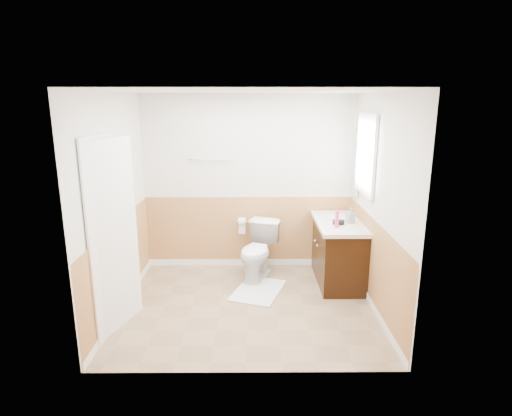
{
  "coord_description": "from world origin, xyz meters",
  "views": [
    {
      "loc": [
        0.07,
        -4.65,
        2.4
      ],
      "look_at": [
        0.1,
        0.25,
        1.15
      ],
      "focal_mm": 29.62,
      "sensor_mm": 36.0,
      "label": 1
    }
  ],
  "objects_px": {
    "lotion_bottle": "(337,219)",
    "soap_dispenser": "(350,215)",
    "vanity_cabinet": "(338,253)",
    "toilet": "(258,251)",
    "bath_mat": "(258,290)"
  },
  "relations": [
    {
      "from": "lotion_bottle",
      "to": "soap_dispenser",
      "type": "xyz_separation_m",
      "value": [
        0.22,
        0.22,
        -0.01
      ]
    },
    {
      "from": "lotion_bottle",
      "to": "soap_dispenser",
      "type": "distance_m",
      "value": 0.31
    },
    {
      "from": "vanity_cabinet",
      "to": "lotion_bottle",
      "type": "height_order",
      "value": "lotion_bottle"
    },
    {
      "from": "toilet",
      "to": "bath_mat",
      "type": "relative_size",
      "value": 0.97
    },
    {
      "from": "toilet",
      "to": "vanity_cabinet",
      "type": "relative_size",
      "value": 0.7
    },
    {
      "from": "bath_mat",
      "to": "soap_dispenser",
      "type": "xyz_separation_m",
      "value": [
        1.2,
        0.25,
        0.94
      ]
    },
    {
      "from": "toilet",
      "to": "soap_dispenser",
      "type": "height_order",
      "value": "soap_dispenser"
    },
    {
      "from": "toilet",
      "to": "bath_mat",
      "type": "distance_m",
      "value": 0.58
    },
    {
      "from": "toilet",
      "to": "lotion_bottle",
      "type": "distance_m",
      "value": 1.21
    },
    {
      "from": "vanity_cabinet",
      "to": "soap_dispenser",
      "type": "xyz_separation_m",
      "value": [
        0.12,
        -0.06,
        0.55
      ]
    },
    {
      "from": "vanity_cabinet",
      "to": "lotion_bottle",
      "type": "distance_m",
      "value": 0.64
    },
    {
      "from": "lotion_bottle",
      "to": "soap_dispenser",
      "type": "height_order",
      "value": "lotion_bottle"
    },
    {
      "from": "bath_mat",
      "to": "lotion_bottle",
      "type": "height_order",
      "value": "lotion_bottle"
    },
    {
      "from": "toilet",
      "to": "soap_dispenser",
      "type": "relative_size",
      "value": 3.85
    },
    {
      "from": "toilet",
      "to": "lotion_bottle",
      "type": "height_order",
      "value": "lotion_bottle"
    }
  ]
}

